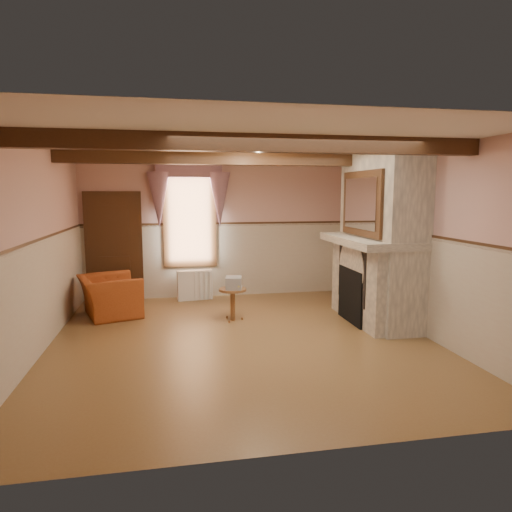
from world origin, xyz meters
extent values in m
cube|color=brown|center=(0.00, 0.00, 0.00)|extent=(5.50, 6.00, 0.01)
cube|color=silver|center=(0.00, 0.00, 2.80)|extent=(5.50, 6.00, 0.01)
cube|color=tan|center=(0.00, 3.00, 1.40)|extent=(5.50, 0.02, 2.80)
cube|color=tan|center=(0.00, -3.00, 1.40)|extent=(5.50, 0.02, 2.80)
cube|color=tan|center=(-2.75, 0.00, 1.40)|extent=(0.02, 6.00, 2.80)
cube|color=tan|center=(2.75, 0.00, 1.40)|extent=(0.02, 6.00, 2.80)
cube|color=black|center=(2.00, 0.60, 0.45)|extent=(0.20, 0.95, 0.90)
imported|color=#994219|center=(-2.07, 1.75, 0.35)|extent=(1.23, 1.32, 0.70)
cylinder|color=brown|center=(0.01, 1.06, 0.28)|extent=(0.53, 0.53, 0.55)
cube|color=#B7AD8C|center=(0.02, 1.03, 0.65)|extent=(0.31, 0.36, 0.20)
cube|color=silver|center=(-0.54, 2.70, 0.30)|extent=(0.72, 0.27, 0.60)
imported|color=brown|center=(2.24, 0.67, 1.47)|extent=(0.38, 0.38, 0.09)
cube|color=black|center=(2.24, 1.12, 1.52)|extent=(0.14, 0.24, 0.20)
cylinder|color=gold|center=(2.24, 0.88, 1.56)|extent=(0.11, 0.11, 0.28)
cylinder|color=#A91416|center=(2.24, 0.18, 1.50)|extent=(0.06, 0.06, 0.16)
cylinder|color=yellow|center=(2.24, -0.04, 1.48)|extent=(0.06, 0.06, 0.12)
cube|color=gray|center=(2.42, 0.60, 1.40)|extent=(0.85, 2.00, 2.80)
cube|color=gray|center=(2.24, 0.60, 1.36)|extent=(1.05, 2.05, 0.12)
cube|color=silver|center=(2.06, 0.60, 1.97)|extent=(0.06, 1.44, 1.04)
cube|color=black|center=(-2.10, 2.94, 1.05)|extent=(1.10, 0.10, 2.10)
cube|color=white|center=(-0.60, 2.97, 1.65)|extent=(1.06, 0.08, 2.02)
cube|color=gray|center=(-0.60, 2.88, 2.25)|extent=(1.30, 0.14, 1.40)
cube|color=black|center=(0.00, -1.20, 2.70)|extent=(5.50, 0.18, 0.20)
cube|color=black|center=(0.00, 1.20, 2.70)|extent=(5.50, 0.18, 0.20)
camera|label=1|loc=(-1.00, -6.39, 2.14)|focal=32.00mm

